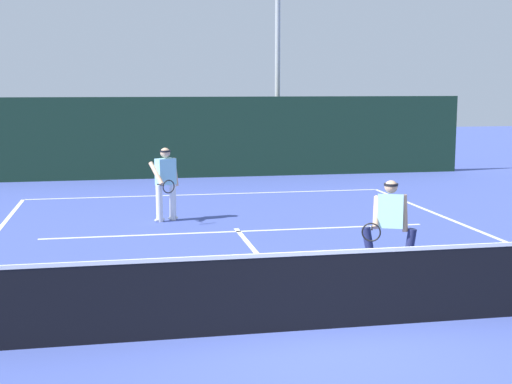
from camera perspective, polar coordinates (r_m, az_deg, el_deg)
ground_plane at (r=9.06m, az=5.11°, el=-10.87°), size 80.00×80.00×0.00m
court_line_baseline_far at (r=19.83m, az=-3.89°, el=-0.18°), size 9.83×0.10×0.01m
court_line_service at (r=14.80m, az=-1.41°, el=-3.16°), size 8.02×0.10×0.01m
court_line_centre at (r=12.03m, az=0.88°, el=-5.91°), size 0.10×6.40×0.01m
tennis_net at (r=8.90m, az=5.16°, el=-7.76°), size 10.78×0.09×1.05m
player_near at (r=11.46m, az=10.63°, el=-2.52°), size 1.04×0.83×1.53m
player_far at (r=15.90m, az=-7.22°, el=0.89°), size 0.69×0.93×1.64m
tennis_ball at (r=12.83m, az=4.34°, el=-4.87°), size 0.07×0.07×0.07m
back_fence_windscreen at (r=23.35m, az=-5.05°, el=4.37°), size 18.39×0.12×2.63m
light_pole at (r=25.58m, az=1.74°, el=11.76°), size 0.55×0.44×7.20m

